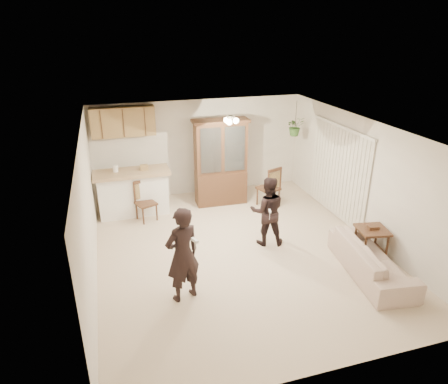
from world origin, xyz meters
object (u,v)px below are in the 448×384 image
object	(u,v)px
side_table	(371,242)
chair_hutch_left	(204,186)
chair_bar	(146,209)
adult	(182,251)
sofa	(372,256)
chair_hutch_right	(268,195)
china_hutch	(221,163)
child	(267,214)

from	to	relation	value
side_table	chair_hutch_left	bearing A→B (deg)	121.25
chair_bar	chair_hutch_left	xyz separation A→B (m)	(1.64, 1.02, 0.02)
adult	sofa	bearing A→B (deg)	155.63
chair_hutch_left	chair_hutch_right	distance (m)	1.75
sofa	chair_hutch_left	distance (m)	4.84
adult	side_table	bearing A→B (deg)	163.69
china_hutch	sofa	bearing A→B (deg)	-63.89
adult	chair_hutch_right	distance (m)	4.14
sofa	side_table	bearing A→B (deg)	-25.72
child	chair_bar	xyz separation A→B (m)	(-2.26, 1.80, -0.41)
child	sofa	bearing A→B (deg)	147.10
sofa	child	distance (m)	2.14
chair_bar	chair_hutch_left	distance (m)	1.93
side_table	chair_hutch_left	distance (m)	4.56
sofa	china_hutch	size ratio (longest dim) A/B	0.87
adult	chair_bar	xyz separation A→B (m)	(-0.27, 3.10, -0.63)
adult	chair_bar	distance (m)	3.18
sofa	chair_bar	bearing A→B (deg)	55.46
child	side_table	bearing A→B (deg)	163.60
china_hutch	chair_bar	size ratio (longest dim) A/B	2.29
chair_hutch_right	sofa	bearing A→B (deg)	82.46
child	chair_hutch_right	world-z (taller)	child
chair_hutch_right	china_hutch	bearing A→B (deg)	-45.04
sofa	chair_hutch_right	size ratio (longest dim) A/B	1.79
child	china_hutch	distance (m)	2.33
sofa	adult	xyz separation A→B (m)	(-3.41, 0.28, 0.53)
child	china_hutch	bearing A→B (deg)	-66.47
side_table	chair_hutch_left	size ratio (longest dim) A/B	0.67
sofa	side_table	size ratio (longest dim) A/B	2.77
chair_bar	china_hutch	bearing A→B (deg)	-6.72
china_hutch	chair_hutch_left	bearing A→B (deg)	120.08
adult	child	size ratio (longest dim) A/B	1.33
china_hutch	chair_bar	xyz separation A→B (m)	(-1.94, -0.47, -0.80)
chair_hutch_left	chair_hutch_right	size ratio (longest dim) A/B	0.96
sofa	child	xyz separation A→B (m)	(-1.41, 1.58, 0.31)
sofa	side_table	distance (m)	0.60
adult	side_table	xyz separation A→B (m)	(3.74, 0.22, -0.58)
china_hutch	chair_bar	world-z (taller)	china_hutch
child	side_table	size ratio (longest dim) A/B	2.00
adult	child	bearing A→B (deg)	-166.68
child	chair_bar	bearing A→B (deg)	-23.18
china_hutch	chair_hutch_left	size ratio (longest dim) A/B	2.15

